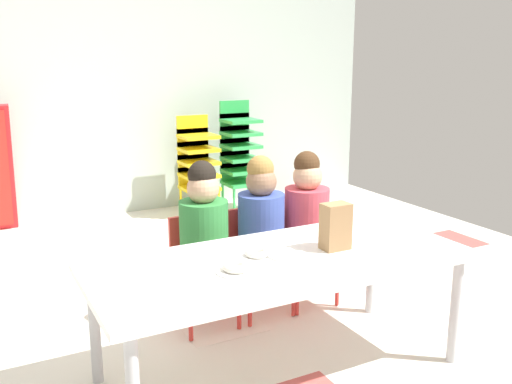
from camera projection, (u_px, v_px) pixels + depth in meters
name	position (u px, v px, depth m)	size (l,w,h in m)	color
ground_plane	(220.00, 324.00, 3.18)	(5.56, 5.14, 0.02)	silver
back_wall	(99.00, 77.00, 5.09)	(5.56, 0.10, 2.53)	#B2C1B7
craft_table	(281.00, 267.00, 2.57)	(1.73, 0.74, 0.57)	white
seated_child_near_camera	(203.00, 229.00, 3.02)	(0.34, 0.34, 0.92)	red
seated_child_middle_seat	(261.00, 221.00, 3.17)	(0.32, 0.31, 0.92)	red
seated_child_far_right	(306.00, 214.00, 3.31)	(0.32, 0.32, 0.92)	red
kid_chair_yellow_stack	(197.00, 160.00, 5.25)	(0.32, 0.30, 0.92)	yellow
kid_chair_green_stack	(239.00, 150.00, 5.43)	(0.32, 0.30, 1.04)	green
paper_bag_brown	(336.00, 226.00, 2.64)	(0.13, 0.09, 0.22)	#9E754C
paper_plate_near_edge	(237.00, 271.00, 2.38)	(0.18, 0.18, 0.01)	white
paper_plate_center_table	(287.00, 255.00, 2.58)	(0.18, 0.18, 0.01)	white
donut_powdered_on_plate	(237.00, 266.00, 2.38)	(0.12, 0.12, 0.03)	white
donut_powdered_loose	(257.00, 253.00, 2.57)	(0.11, 0.11, 0.03)	white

